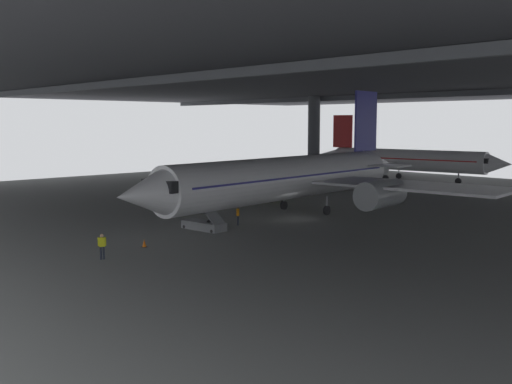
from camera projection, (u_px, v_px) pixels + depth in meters
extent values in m
plane|color=slate|center=(284.00, 218.00, 56.18)|extent=(110.00, 110.00, 0.00)
cylinder|color=#4C4F54|center=(314.00, 139.00, 91.05)|extent=(1.83, 1.83, 13.03)
cube|color=#38383D|center=(374.00, 80.00, 63.92)|extent=(121.00, 99.00, 1.20)
cube|color=#4C4F54|center=(189.00, 77.00, 47.23)|extent=(115.50, 0.50, 0.70)
cube|color=#4C4F54|center=(451.00, 94.00, 75.24)|extent=(115.50, 0.50, 0.70)
cylinder|color=white|center=(287.00, 178.00, 57.49)|extent=(7.46, 31.32, 4.17)
cone|color=white|center=(144.00, 194.00, 44.39)|extent=(4.59, 5.41, 4.08)
cube|color=black|center=(171.00, 185.00, 46.31)|extent=(3.83, 3.28, 0.92)
cone|color=white|center=(376.00, 164.00, 70.54)|extent=(4.23, 7.01, 3.54)
cube|color=navy|center=(366.00, 121.00, 67.96)|extent=(0.72, 4.54, 6.82)
cube|color=white|center=(383.00, 165.00, 65.79)|extent=(5.64, 3.96, 0.16)
cube|color=white|center=(338.00, 163.00, 69.56)|extent=(5.64, 3.96, 0.16)
cube|color=white|center=(413.00, 186.00, 54.33)|extent=(18.13, 9.39, 0.24)
cylinder|color=#9EA3A8|center=(381.00, 194.00, 54.06)|extent=(3.15, 5.66, 2.58)
cube|color=white|center=(239.00, 173.00, 68.31)|extent=(18.13, 9.39, 0.24)
cylinder|color=#9EA3A8|center=(239.00, 182.00, 65.34)|extent=(3.15, 5.66, 2.58)
cube|color=navy|center=(287.00, 175.00, 57.45)|extent=(7.30, 29.07, 0.16)
cylinder|color=#9EA3A8|center=(211.00, 216.00, 49.93)|extent=(0.20, 0.20, 1.15)
cylinder|color=black|center=(211.00, 225.00, 50.03)|extent=(0.39, 0.93, 0.90)
cylinder|color=#9EA3A8|center=(327.00, 202.00, 58.31)|extent=(0.20, 0.20, 1.15)
cylinder|color=black|center=(327.00, 210.00, 58.41)|extent=(0.39, 0.93, 0.90)
cylinder|color=#9EA3A8|center=(284.00, 198.00, 61.79)|extent=(0.20, 0.20, 1.15)
cylinder|color=black|center=(284.00, 205.00, 61.88)|extent=(0.39, 0.93, 0.90)
cube|color=slate|center=(204.00, 226.00, 50.31)|extent=(4.20, 1.93, 0.70)
cube|color=slate|center=(204.00, 203.00, 50.08)|extent=(3.89, 1.70, 3.28)
cube|color=slate|center=(188.00, 183.00, 51.09)|extent=(1.23, 1.41, 0.12)
cylinder|color=black|center=(183.00, 177.00, 50.58)|extent=(0.06, 0.06, 1.00)
cylinder|color=black|center=(193.00, 176.00, 51.48)|extent=(0.06, 0.06, 1.00)
cylinder|color=black|center=(184.00, 227.00, 50.88)|extent=(0.31, 0.15, 0.30)
cylinder|color=black|center=(196.00, 225.00, 51.93)|extent=(0.31, 0.15, 0.30)
cylinder|color=black|center=(212.00, 231.00, 48.72)|extent=(0.31, 0.15, 0.30)
cylinder|color=black|center=(224.00, 229.00, 49.78)|extent=(0.31, 0.15, 0.30)
cylinder|color=#232838|center=(104.00, 253.00, 39.35)|extent=(0.14, 0.14, 0.87)
cylinder|color=#232838|center=(101.00, 253.00, 39.31)|extent=(0.14, 0.14, 0.87)
cube|color=yellow|center=(102.00, 242.00, 39.24)|extent=(0.37, 0.42, 0.61)
cylinder|color=yellow|center=(106.00, 241.00, 39.29)|extent=(0.09, 0.09, 0.58)
cylinder|color=yellow|center=(98.00, 242.00, 39.18)|extent=(0.09, 0.09, 0.58)
sphere|color=tan|center=(102.00, 236.00, 39.19)|extent=(0.23, 0.23, 0.23)
cylinder|color=#232838|center=(238.00, 221.00, 52.32)|extent=(0.14, 0.14, 0.86)
cylinder|color=#232838|center=(238.00, 220.00, 52.50)|extent=(0.14, 0.14, 0.86)
cube|color=orange|center=(238.00, 212.00, 52.32)|extent=(0.40, 0.42, 0.61)
cylinder|color=orange|center=(238.00, 212.00, 52.09)|extent=(0.09, 0.09, 0.58)
cylinder|color=orange|center=(238.00, 212.00, 52.55)|extent=(0.09, 0.09, 0.58)
sphere|color=brown|center=(238.00, 207.00, 52.27)|extent=(0.23, 0.23, 0.23)
cylinder|color=white|center=(407.00, 160.00, 92.24)|extent=(24.69, 6.40, 3.28)
cone|color=white|center=(498.00, 164.00, 83.58)|extent=(4.32, 3.70, 3.22)
cube|color=black|center=(483.00, 160.00, 84.84)|extent=(2.64, 3.06, 0.72)
cone|color=white|center=(332.00, 155.00, 100.87)|extent=(5.57, 3.44, 2.79)
cube|color=red|center=(343.00, 131.00, 99.09)|extent=(3.58, 0.70, 5.37)
cube|color=white|center=(354.00, 154.00, 100.73)|extent=(3.20, 4.49, 0.16)
cube|color=white|center=(340.00, 155.00, 97.21)|extent=(3.20, 4.49, 0.16)
cube|color=white|center=(407.00, 159.00, 101.30)|extent=(7.68, 14.38, 0.24)
cylinder|color=#9EA3A8|center=(413.00, 163.00, 98.98)|extent=(4.49, 2.57, 2.04)
cube|color=white|center=(357.00, 164.00, 88.27)|extent=(7.68, 14.38, 0.24)
cylinder|color=#9EA3A8|center=(373.00, 168.00, 88.47)|extent=(4.49, 2.57, 2.04)
cube|color=red|center=(407.00, 158.00, 92.21)|extent=(22.92, 6.23, 0.16)
cylinder|color=#9EA3A8|center=(458.00, 176.00, 87.29)|extent=(0.20, 0.20, 1.15)
cylinder|color=black|center=(458.00, 181.00, 87.39)|extent=(0.93, 0.41, 0.90)
cylinder|color=#9EA3A8|center=(399.00, 171.00, 95.70)|extent=(0.20, 0.20, 1.15)
cylinder|color=black|center=(399.00, 176.00, 95.79)|extent=(0.93, 0.41, 0.90)
cylinder|color=#9EA3A8|center=(386.00, 173.00, 92.27)|extent=(0.20, 0.20, 1.15)
cylinder|color=black|center=(386.00, 178.00, 92.36)|extent=(0.93, 0.41, 0.90)
cube|color=black|center=(144.00, 247.00, 43.24)|extent=(0.36, 0.36, 0.04)
cone|color=orange|center=(144.00, 243.00, 43.21)|extent=(0.30, 0.30, 0.56)
cube|color=yellow|center=(274.00, 197.00, 68.07)|extent=(1.44, 2.32, 0.70)
cylinder|color=black|center=(271.00, 201.00, 67.19)|extent=(0.23, 0.46, 0.44)
cylinder|color=black|center=(265.00, 200.00, 68.07)|extent=(0.23, 0.46, 0.44)
cylinder|color=black|center=(282.00, 200.00, 68.14)|extent=(0.23, 0.46, 0.44)
cylinder|color=black|center=(276.00, 199.00, 69.02)|extent=(0.23, 0.46, 0.44)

